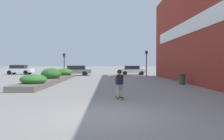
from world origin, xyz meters
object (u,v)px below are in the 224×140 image
at_px(skateboarder, 119,80).
at_px(car_center_left, 132,70).
at_px(car_center_right, 19,69).
at_px(skateboard, 119,98).
at_px(trash_bin, 182,80).
at_px(traffic_light_left, 64,61).
at_px(traffic_light_right, 146,59).
at_px(car_leftmost, 76,70).

relative_size(skateboarder, car_center_left, 0.32).
relative_size(skateboarder, car_center_right, 0.32).
relative_size(skateboard, trash_bin, 0.69).
distance_m(skateboarder, car_center_right, 29.31).
bearing_deg(skateboard, skateboarder, 53.51).
xyz_separation_m(traffic_light_left, traffic_light_right, (10.65, -0.32, 0.22)).
bearing_deg(traffic_light_right, car_center_right, 158.24).
bearing_deg(car_center_right, traffic_light_left, 49.67).
bearing_deg(car_center_left, traffic_light_left, -59.05).
bearing_deg(car_center_right, traffic_light_right, 68.24).
relative_size(trash_bin, car_center_right, 0.20).
bearing_deg(skateboard, trash_bin, 23.13).
bearing_deg(skateboard, car_leftmost, 74.25).
height_order(skateboarder, traffic_light_left, traffic_light_left).
bearing_deg(skateboarder, car_center_left, 52.61).
xyz_separation_m(car_leftmost, car_center_left, (8.60, 1.66, -0.04)).
bearing_deg(skateboarder, car_center_right, 91.31).
distance_m(trash_bin, car_center_right, 27.27).
height_order(skateboarder, traffic_light_right, traffic_light_right).
bearing_deg(car_center_right, skateboard, 30.68).
distance_m(car_leftmost, traffic_light_right, 10.77).
bearing_deg(car_center_right, trash_bin, 48.85).
distance_m(car_center_left, traffic_light_left, 11.19).
relative_size(trash_bin, car_leftmost, 0.18).
bearing_deg(trash_bin, traffic_light_left, 138.26).
height_order(trash_bin, traffic_light_right, traffic_light_right).
distance_m(trash_bin, traffic_light_right, 10.44).
bearing_deg(traffic_light_left, car_center_left, 30.95).
distance_m(car_leftmost, car_center_left, 8.76).
xyz_separation_m(skateboard, trash_bin, (5.58, 7.27, 0.35)).
height_order(car_leftmost, car_center_left, car_leftmost).
height_order(car_center_left, car_center_right, car_center_right).
distance_m(car_center_right, traffic_light_left, 11.54).
distance_m(skateboarder, car_leftmost, 22.47).
bearing_deg(trash_bin, car_leftmost, 126.71).
bearing_deg(traffic_light_right, car_leftmost, 155.81).
xyz_separation_m(car_center_left, car_center_right, (-18.27, 1.71, 0.07)).
bearing_deg(car_center_left, skateboard, -8.03).
relative_size(skateboard, car_center_left, 0.14).
xyz_separation_m(skateboarder, trash_bin, (5.58, 7.27, -0.49)).
xyz_separation_m(skateboarder, traffic_light_left, (-6.21, 17.79, 1.21)).
height_order(skateboard, traffic_light_left, traffic_light_left).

